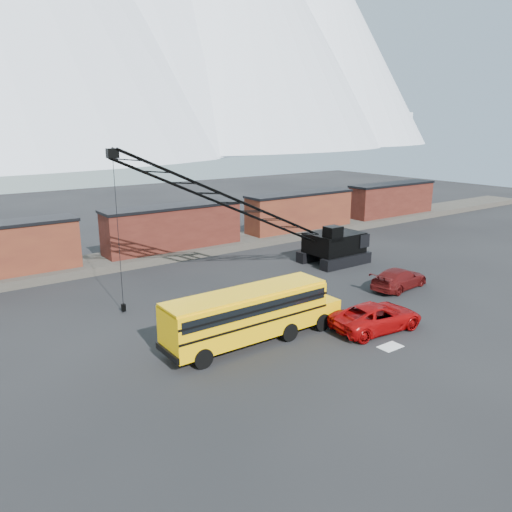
{
  "coord_description": "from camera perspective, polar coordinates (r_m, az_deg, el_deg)",
  "views": [
    {
      "loc": [
        -21.07,
        -20.75,
        12.28
      ],
      "look_at": [
        -0.46,
        7.8,
        3.0
      ],
      "focal_mm": 35.0,
      "sensor_mm": 36.0,
      "label": 1
    }
  ],
  "objects": [
    {
      "name": "school_bus",
      "position": [
        28.87,
        -0.48,
        -6.53
      ],
      "size": [
        11.65,
        2.65,
        3.19
      ],
      "color": "#F1AD05",
      "rests_on": "ground"
    },
    {
      "name": "ground",
      "position": [
        32.02,
        8.95,
        -7.98
      ],
      "size": [
        160.0,
        160.0,
        0.0
      ],
      "primitive_type": "plane",
      "color": "black",
      "rests_on": "ground"
    },
    {
      "name": "gravel_berm",
      "position": [
        49.13,
        -9.3,
        0.51
      ],
      "size": [
        120.0,
        5.0,
        0.7
      ],
      "primitive_type": "cube",
      "color": "#4C453E",
      "rests_on": "ground"
    },
    {
      "name": "boxcar_east_near",
      "position": [
        57.38,
        5.05,
        5.16
      ],
      "size": [
        13.7,
        3.1,
        4.17
      ],
      "color": "#491D14",
      "rests_on": "gravel_berm"
    },
    {
      "name": "crawler_crane",
      "position": [
        38.77,
        -1.18,
        5.44
      ],
      "size": [
        23.7,
        4.2,
        11.07
      ],
      "color": "black",
      "rests_on": "ground"
    },
    {
      "name": "boxcar_mid",
      "position": [
        48.6,
        -9.42,
        3.27
      ],
      "size": [
        13.7,
        3.1,
        4.17
      ],
      "color": "#4D1C15",
      "rests_on": "gravel_berm"
    },
    {
      "name": "boxcar_east_far",
      "position": [
        68.81,
        15.26,
        6.3
      ],
      "size": [
        13.7,
        3.1,
        4.17
      ],
      "color": "#4D1C15",
      "rests_on": "gravel_berm"
    },
    {
      "name": "red_pickup",
      "position": [
        31.81,
        13.61,
        -6.75
      ],
      "size": [
        6.3,
        3.39,
        1.68
      ],
      "primitive_type": "imported",
      "rotation": [
        0.0,
        0.0,
        1.47
      ],
      "color": "#950708",
      "rests_on": "ground"
    },
    {
      "name": "maroon_suv",
      "position": [
        40.06,
        16.03,
        -2.49
      ],
      "size": [
        5.7,
        2.87,
        1.59
      ],
      "primitive_type": "imported",
      "rotation": [
        0.0,
        0.0,
        1.69
      ],
      "color": "#4C0D0D",
      "rests_on": "ground"
    },
    {
      "name": "snow_patch",
      "position": [
        29.94,
        15.1,
        -9.97
      ],
      "size": [
        1.4,
        0.9,
        0.02
      ],
      "primitive_type": "cube",
      "color": "silver",
      "rests_on": "ground"
    }
  ]
}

